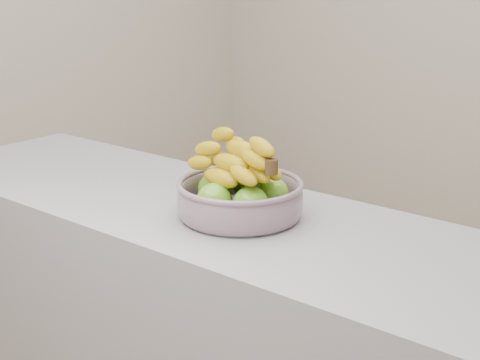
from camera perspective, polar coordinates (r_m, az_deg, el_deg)
name	(u,v)px	position (r m, az deg, el deg)	size (l,w,h in m)	color
counter	(200,347)	(2.04, -3.43, -14.07)	(2.00, 0.60, 0.90)	gray
fruit_bowl	(240,193)	(1.74, -0.01, -1.12)	(0.33, 0.33, 0.21)	#96A3B4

